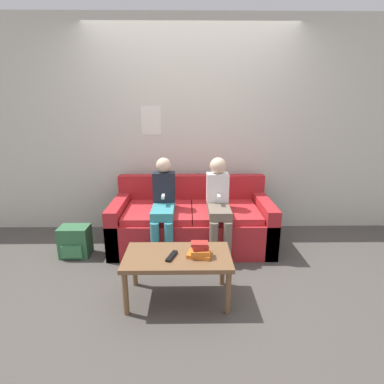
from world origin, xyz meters
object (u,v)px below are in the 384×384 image
couch (192,222)px  tv_remote (172,256)px  backpack (75,241)px  coffee_table (178,260)px  person_left (163,202)px  person_right (218,201)px

couch → tv_remote: (-0.18, -1.10, 0.15)m
backpack → coffee_table: bearing=-34.3°
tv_remote → backpack: 1.38m
person_left → backpack: bearing=-175.0°
person_right → backpack: bearing=-176.8°
coffee_table → person_right: bearing=64.3°
couch → tv_remote: size_ratio=10.32×
person_left → person_right: bearing=0.3°
person_right → couch: bearing=144.6°
tv_remote → backpack: size_ratio=0.52×
couch → person_left: size_ratio=1.73×
person_right → coffee_table: bearing=-115.7°
person_left → tv_remote: person_left is taller
person_left → couch: bearing=33.7°
couch → coffee_table: 1.07m
person_left → tv_remote: 0.92m
person_right → backpack: person_right is taller
coffee_table → backpack: coffee_table is taller
coffee_table → tv_remote: size_ratio=5.01×
couch → person_right: bearing=-35.4°
person_left → person_right: same height
coffee_table → couch: bearing=83.0°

